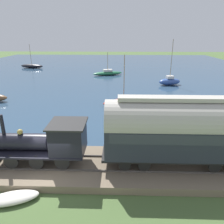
% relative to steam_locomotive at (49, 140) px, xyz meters
% --- Properties ---
extents(ground_plane, '(200.00, 200.00, 0.00)m').
position_rel_steam_locomotive_xyz_m(ground_plane, '(-0.78, -0.37, -2.15)').
color(ground_plane, '#476033').
extents(harbor_water, '(80.00, 80.00, 0.01)m').
position_rel_steam_locomotive_xyz_m(harbor_water, '(42.68, -0.37, -2.15)').
color(harbor_water, '#2D4760').
rests_on(harbor_water, ground).
extents(rail_embankment, '(4.76, 56.00, 0.60)m').
position_rel_steam_locomotive_xyz_m(rail_embankment, '(-0.00, -0.37, -1.91)').
color(rail_embankment, '#756651').
rests_on(rail_embankment, ground).
extents(steam_locomotive, '(2.33, 6.44, 3.27)m').
position_rel_steam_locomotive_xyz_m(steam_locomotive, '(0.00, 0.00, 0.00)').
color(steam_locomotive, black).
rests_on(steam_locomotive, rail_embankment).
extents(passenger_coach, '(2.48, 9.50, 4.52)m').
position_rel_steam_locomotive_xyz_m(passenger_coach, '(0.00, -8.18, 0.91)').
color(passenger_coach, black).
rests_on(passenger_coach, rail_embankment).
extents(sailboat_red, '(3.34, 5.62, 6.24)m').
position_rel_steam_locomotive_xyz_m(sailboat_red, '(14.02, -5.06, -1.69)').
color(sailboat_red, '#B72D23').
rests_on(sailboat_red, harbor_water).
extents(sailboat_blue, '(2.42, 4.10, 7.72)m').
position_rel_steam_locomotive_xyz_m(sailboat_blue, '(25.80, -13.34, -1.47)').
color(sailboat_blue, '#335199').
rests_on(sailboat_blue, harbor_water).
extents(sailboat_green, '(3.61, 6.61, 4.85)m').
position_rel_steam_locomotive_xyz_m(sailboat_green, '(35.00, -1.97, -1.67)').
color(sailboat_green, '#236B42').
rests_on(sailboat_green, harbor_water).
extents(sailboat_black, '(2.81, 6.41, 6.09)m').
position_rel_steam_locomotive_xyz_m(sailboat_black, '(44.80, 18.47, -1.63)').
color(sailboat_black, black).
rests_on(sailboat_black, harbor_water).
extents(rowboat_mid_harbor, '(1.04, 2.16, 0.32)m').
position_rel_steam_locomotive_xyz_m(rowboat_mid_harbor, '(10.25, -11.97, -1.98)').
color(rowboat_mid_harbor, beige).
rests_on(rowboat_mid_harbor, harbor_water).
extents(rowboat_far_out, '(2.28, 2.90, 0.49)m').
position_rel_steam_locomotive_xyz_m(rowboat_far_out, '(4.28, -11.07, -1.90)').
color(rowboat_far_out, silver).
rests_on(rowboat_far_out, harbor_water).
extents(beached_dinghy, '(1.88, 3.00, 0.44)m').
position_rel_steam_locomotive_xyz_m(beached_dinghy, '(-3.06, 1.28, -1.93)').
color(beached_dinghy, beige).
rests_on(beached_dinghy, ground).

